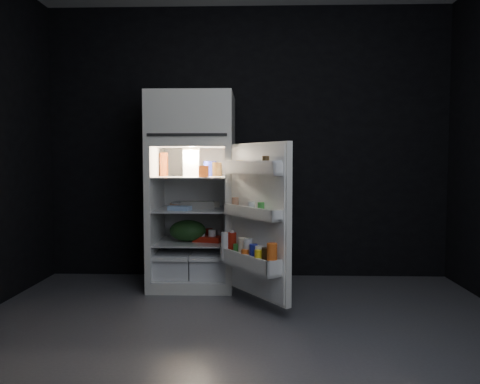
{
  "coord_description": "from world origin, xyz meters",
  "views": [
    {
      "loc": [
        0.07,
        -3.02,
        1.16
      ],
      "look_at": [
        -0.05,
        1.0,
        0.9
      ],
      "focal_mm": 35.0,
      "sensor_mm": 36.0,
      "label": 1
    }
  ],
  "objects_px": {
    "fridge_door": "(256,223)",
    "milk_jug": "(191,163)",
    "egg_carton": "(198,205)",
    "refrigerator": "(193,184)",
    "yogurt_tray": "(208,239)"
  },
  "relations": [
    {
      "from": "refrigerator",
      "to": "egg_carton",
      "type": "distance_m",
      "value": 0.21
    },
    {
      "from": "egg_carton",
      "to": "fridge_door",
      "type": "bearing_deg",
      "value": -53.08
    },
    {
      "from": "refrigerator",
      "to": "milk_jug",
      "type": "height_order",
      "value": "refrigerator"
    },
    {
      "from": "fridge_door",
      "to": "yogurt_tray",
      "type": "distance_m",
      "value": 0.78
    },
    {
      "from": "refrigerator",
      "to": "fridge_door",
      "type": "bearing_deg",
      "value": -49.55
    },
    {
      "from": "fridge_door",
      "to": "refrigerator",
      "type": "bearing_deg",
      "value": 130.45
    },
    {
      "from": "fridge_door",
      "to": "yogurt_tray",
      "type": "height_order",
      "value": "fridge_door"
    },
    {
      "from": "milk_jug",
      "to": "yogurt_tray",
      "type": "height_order",
      "value": "milk_jug"
    },
    {
      "from": "milk_jug",
      "to": "fridge_door",
      "type": "bearing_deg",
      "value": -57.73
    },
    {
      "from": "fridge_door",
      "to": "egg_carton",
      "type": "height_order",
      "value": "fridge_door"
    },
    {
      "from": "fridge_door",
      "to": "milk_jug",
      "type": "relative_size",
      "value": 5.08
    },
    {
      "from": "refrigerator",
      "to": "yogurt_tray",
      "type": "xyz_separation_m",
      "value": [
        0.15,
        -0.09,
        -0.5
      ]
    },
    {
      "from": "fridge_door",
      "to": "yogurt_tray",
      "type": "xyz_separation_m",
      "value": [
        -0.44,
        0.6,
        -0.23
      ]
    },
    {
      "from": "egg_carton",
      "to": "yogurt_tray",
      "type": "height_order",
      "value": "egg_carton"
    },
    {
      "from": "egg_carton",
      "to": "yogurt_tray",
      "type": "relative_size",
      "value": 1.2
    }
  ]
}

